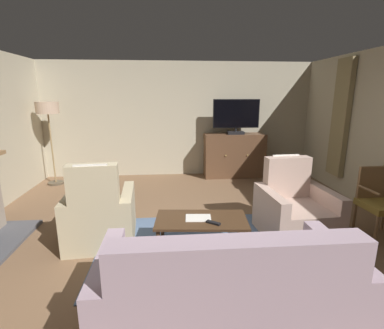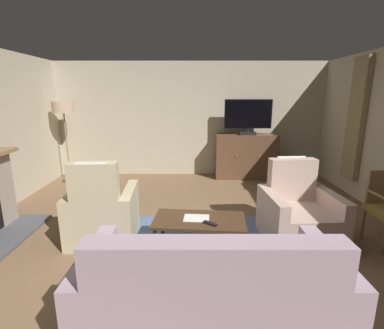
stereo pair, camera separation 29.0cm
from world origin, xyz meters
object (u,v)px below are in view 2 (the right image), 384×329
Objects in this scene: armchair_near_window at (297,215)px; floor_lamp at (62,115)px; coffee_table at (198,222)px; television at (247,116)px; folded_newspaper at (195,218)px; sofa_floral at (210,295)px; tv_remote at (209,223)px; armchair_facing_sofa at (102,214)px; tv_cabinet at (244,157)px.

floor_lamp is (-4.04, 2.59, 1.11)m from armchair_near_window.
coffee_table is at bearing -166.59° from armchair_near_window.
television is 0.91× the size of coffee_table.
sofa_floral reaches higher than folded_newspaper.
tv_remote is (0.12, -0.14, 0.05)m from coffee_table.
coffee_table is at bearing 167.71° from tv_remote.
sofa_floral is (0.06, -1.21, -0.04)m from coffee_table.
television is 3.88m from floor_lamp.
coffee_table is at bearing -14.53° from armchair_facing_sofa.
tv_remote is at bearing -42.08° from folded_newspaper.
sofa_floral is at bearing -55.60° from tv_remote.
sofa_floral is 1.94× the size of armchair_near_window.
tv_remote is at bearing -18.81° from armchair_facing_sofa.
coffee_table is at bearing 92.93° from sofa_floral.
sofa_floral is 1.80× the size of armchair_facing_sofa.
tv_remote is 1.44m from armchair_facing_sofa.
floor_lamp is (-2.72, 2.88, 1.02)m from folded_newspaper.
television is 4.57m from sofa_floral.
floor_lamp reaches higher than sofa_floral.
coffee_table is 1.01× the size of armchair_facing_sofa.
armchair_facing_sofa is at bearing -129.85° from tv_cabinet.
tv_cabinet is 3.34m from folded_newspaper.
tv_remote is 0.15× the size of armchair_facing_sofa.
tv_remote is at bearing 86.90° from sofa_floral.
floor_lamp reaches higher than tv_cabinet.
coffee_table is 0.56× the size of sofa_floral.
floor_lamp is at bearing -176.27° from tv_cabinet.
folded_newspaper is at bearing -110.23° from tv_cabinet.
armchair_facing_sofa reaches higher than coffee_table.
sofa_floral is 2.02m from armchair_facing_sofa.
folded_newspaper is 0.15× the size of sofa_floral.
tv_cabinet is at bearing 76.37° from sofa_floral.
tv_cabinet is at bearing 93.38° from armchair_near_window.
folded_newspaper is 0.18× the size of floor_lamp.
tv_cabinet is 1.22× the size of armchair_facing_sofa.
television is at bearing -90.00° from tv_cabinet.
coffee_table is 0.66× the size of floor_lamp.
floor_lamp reaches higher than coffee_table.
floor_lamp is at bearing 147.32° from armchair_near_window.
armchair_near_window is (0.17, -2.85, -0.14)m from tv_cabinet.
television is 5.98× the size of tv_remote.
floor_lamp is (-3.87, -0.25, 0.96)m from tv_cabinet.
tv_remote is 4.31m from floor_lamp.
folded_newspaper is 1.25m from armchair_facing_sofa.
armchair_near_window is at bearing -32.68° from floor_lamp.
coffee_table is 1.28m from armchair_facing_sofa.
armchair_facing_sofa reaches higher than folded_newspaper.
tv_remote reaches higher than folded_newspaper.
armchair_near_window is (1.23, 1.52, 0.01)m from sofa_floral.
sofa_floral is (-1.06, -4.37, -0.15)m from tv_cabinet.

